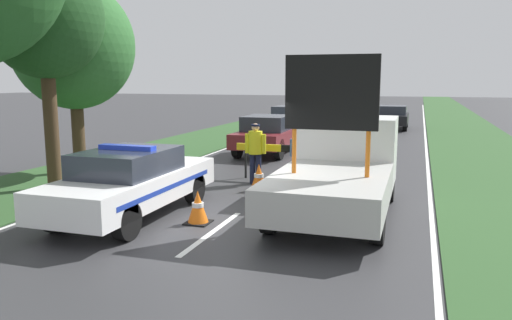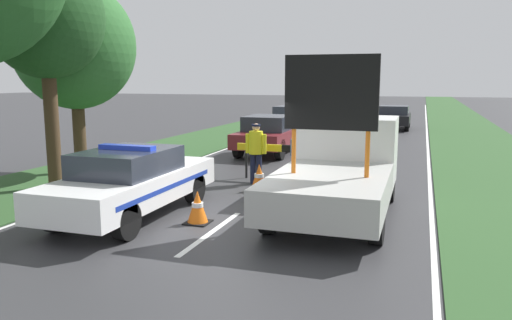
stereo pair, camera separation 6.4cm
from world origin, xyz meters
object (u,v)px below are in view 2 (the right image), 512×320
traffic_cone_behind_barrier (329,168)px  traffic_cone_centre_front (365,168)px  work_truck (340,167)px  queued_car_wagon_maroon (269,134)px  queued_car_sedan_silver (294,121)px  queued_car_suv_grey (341,108)px  road_barrier (282,151)px  traffic_cone_near_police (198,207)px  queued_car_sedan_black (394,117)px  police_car (132,181)px  roadside_tree_near_left (74,46)px  police_officer (256,148)px  traffic_cone_near_truck (259,177)px  pedestrian_civilian (300,152)px  roadside_tree_mid_left (45,18)px

traffic_cone_behind_barrier → traffic_cone_centre_front: bearing=23.2°
work_truck → queued_car_wagon_maroon: work_truck is taller
queued_car_sedan_silver → queued_car_suv_grey: (0.48, 12.18, 0.02)m
road_barrier → traffic_cone_near_police: road_barrier is taller
queued_car_sedan_black → police_car: bearing=78.8°
queued_car_wagon_maroon → traffic_cone_centre_front: bearing=140.4°
work_truck → traffic_cone_near_police: (-2.62, -1.89, -0.67)m
queued_car_sedan_silver → roadside_tree_near_left: size_ratio=0.73×
police_officer → roadside_tree_near_left: roadside_tree_near_left is taller
police_officer → traffic_cone_centre_front: size_ratio=3.56×
queued_car_sedan_black → queued_car_sedan_silver: bearing=54.1°
police_car → traffic_cone_near_police: size_ratio=7.07×
traffic_cone_centre_front → traffic_cone_near_truck: traffic_cone_near_truck is taller
traffic_cone_centre_front → queued_car_wagon_maroon: size_ratio=0.11×
pedestrian_civilian → police_officer: bearing=-159.0°
queued_car_suv_grey → queued_car_sedan_black: bearing=124.6°
police_officer → roadside_tree_mid_left: (-4.97, -2.37, 3.48)m
traffic_cone_near_truck → queued_car_wagon_maroon: 6.67m
work_truck → traffic_cone_near_police: work_truck is taller
roadside_tree_near_left → roadside_tree_mid_left: bearing=-68.5°
road_barrier → queued_car_sedan_black: (2.27, 16.85, -0.14)m
queued_car_sedan_silver → road_barrier: bearing=102.2°
traffic_cone_near_truck → police_car: bearing=-119.5°
traffic_cone_behind_barrier → roadside_tree_mid_left: roadside_tree_mid_left is taller
road_barrier → queued_car_wagon_maroon: size_ratio=0.64×
queued_car_wagon_maroon → queued_car_sedan_silver: 5.69m
road_barrier → queued_car_sedan_silver: size_ratio=0.64×
police_car → roadside_tree_mid_left: (-3.51, 1.75, 3.73)m
police_officer → queued_car_sedan_silver: size_ratio=0.40×
traffic_cone_near_police → traffic_cone_behind_barrier: 6.07m
police_car → work_truck: size_ratio=0.92×
traffic_cone_behind_barrier → queued_car_sedan_silver: 10.21m
traffic_cone_near_police → traffic_cone_centre_front: traffic_cone_near_police is taller
road_barrier → police_officer: police_officer is taller
traffic_cone_near_police → traffic_cone_behind_barrier: traffic_cone_near_police is taller
traffic_cone_near_police → queued_car_sedan_black: 21.87m
work_truck → roadside_tree_mid_left: roadside_tree_mid_left is taller
queued_car_suv_grey → traffic_cone_near_truck: bearing=93.8°
police_officer → traffic_cone_near_police: size_ratio=2.51×
police_officer → queued_car_suv_grey: police_officer is taller
work_truck → queued_car_sedan_black: work_truck is taller
pedestrian_civilian → traffic_cone_near_truck: 1.54m
traffic_cone_near_truck → pedestrian_civilian: bearing=54.9°
work_truck → police_car: bearing=23.6°
police_officer → roadside_tree_mid_left: size_ratio=0.28×
traffic_cone_near_truck → queued_car_sedan_black: 18.57m
pedestrian_civilian → queued_car_suv_grey: (-2.43, 23.12, -0.06)m
traffic_cone_behind_barrier → pedestrian_civilian: bearing=-113.1°
road_barrier → queued_car_wagon_maroon: (-1.88, 4.88, -0.06)m
pedestrian_civilian → traffic_cone_near_police: size_ratio=2.26×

